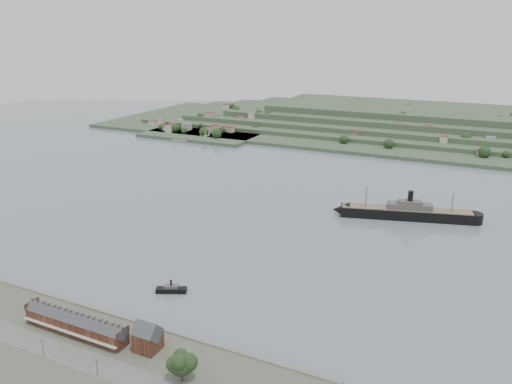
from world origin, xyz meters
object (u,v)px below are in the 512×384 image
at_px(gabled_building, 148,337).
at_px(tugboat, 171,289).
at_px(steamship, 402,212).
at_px(fig_tree, 182,364).
at_px(terrace_row, 76,323).

bearing_deg(gabled_building, tugboat, 114.35).
relative_size(gabled_building, steamship, 0.13).
bearing_deg(fig_tree, gabled_building, 156.61).
bearing_deg(terrace_row, fig_tree, -6.13).
relative_size(steamship, fig_tree, 8.08).
xyz_separation_m(terrace_row, fig_tree, (62.25, -6.68, 3.22)).
height_order(gabled_building, tugboat, gabled_building).
relative_size(terrace_row, tugboat, 3.33).
xyz_separation_m(terrace_row, steamship, (106.88, 219.66, -2.03)).
bearing_deg(terrace_row, gabled_building, 6.12).
xyz_separation_m(steamship, fig_tree, (-44.63, -226.34, 5.24)).
bearing_deg(tugboat, gabled_building, -65.65).
height_order(terrace_row, steamship, steamship).
bearing_deg(tugboat, fig_tree, -51.75).
bearing_deg(tugboat, steamship, 61.33).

